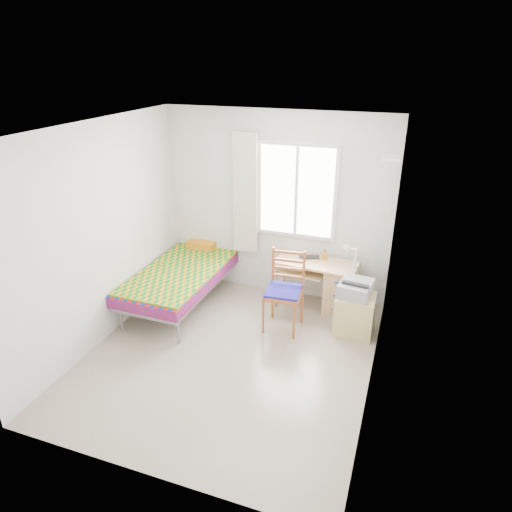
{
  "coord_description": "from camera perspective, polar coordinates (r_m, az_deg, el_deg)",
  "views": [
    {
      "loc": [
        1.76,
        -4.04,
        3.26
      ],
      "look_at": [
        0.14,
        0.55,
        1.07
      ],
      "focal_mm": 32.0,
      "sensor_mm": 36.0,
      "label": 1
    }
  ],
  "objects": [
    {
      "name": "laptop",
      "position": [
        6.26,
        6.67,
        -0.26
      ],
      "size": [
        0.31,
        0.24,
        0.02
      ],
      "primitive_type": "imported",
      "rotation": [
        0.0,
        0.0,
        0.23
      ],
      "color": "black",
      "rests_on": "desk"
    },
    {
      "name": "wall_right",
      "position": [
        4.49,
        15.46,
        -2.62
      ],
      "size": [
        0.0,
        3.5,
        3.5
      ],
      "primitive_type": "plane",
      "rotation": [
        1.57,
        0.0,
        -1.57
      ],
      "color": "silver",
      "rests_on": "ground"
    },
    {
      "name": "book",
      "position": [
        6.27,
        6.18,
        -1.14
      ],
      "size": [
        0.15,
        0.2,
        0.01
      ],
      "primitive_type": "imported",
      "rotation": [
        0.0,
        0.0,
        -0.1
      ],
      "color": "gray",
      "rests_on": "desk"
    },
    {
      "name": "task_lamp",
      "position": [
        5.94,
        11.7,
        0.32
      ],
      "size": [
        0.21,
        0.31,
        0.37
      ],
      "rotation": [
        0.0,
        0.0,
        -0.36
      ],
      "color": "white",
      "rests_on": "desk"
    },
    {
      "name": "floor",
      "position": [
        5.48,
        -3.34,
        -12.36
      ],
      "size": [
        3.5,
        3.5,
        0.0
      ],
      "primitive_type": "plane",
      "color": "#BCAD93",
      "rests_on": "ground"
    },
    {
      "name": "cabinet",
      "position": [
        5.88,
        12.17,
        -7.14
      ],
      "size": [
        0.49,
        0.43,
        0.52
      ],
      "rotation": [
        0.0,
        0.0,
        0.02
      ],
      "color": "tan",
      "rests_on": "floor"
    },
    {
      "name": "bed",
      "position": [
        6.48,
        -8.71,
        -1.82
      ],
      "size": [
        1.04,
        2.15,
        0.92
      ],
      "rotation": [
        0.0,
        0.0,
        -0.02
      ],
      "color": "gray",
      "rests_on": "floor"
    },
    {
      "name": "desk",
      "position": [
        6.27,
        9.94,
        -3.63
      ],
      "size": [
        1.12,
        0.58,
        0.68
      ],
      "rotation": [
        0.0,
        0.0,
        -0.08
      ],
      "color": "tan",
      "rests_on": "floor"
    },
    {
      "name": "window",
      "position": [
        6.19,
        5.11,
        8.06
      ],
      "size": [
        1.1,
        0.04,
        1.3
      ],
      "color": "white",
      "rests_on": "wall_back"
    },
    {
      "name": "wall_left",
      "position": [
        5.61,
        -18.97,
        2.37
      ],
      "size": [
        0.0,
        3.5,
        3.5
      ],
      "primitive_type": "plane",
      "rotation": [
        1.57,
        0.0,
        1.57
      ],
      "color": "silver",
      "rests_on": "ground"
    },
    {
      "name": "pen_cup",
      "position": [
        6.27,
        8.56,
        -0.02
      ],
      "size": [
        0.07,
        0.07,
        0.08
      ],
      "primitive_type": "cylinder",
      "rotation": [
        0.0,
        0.0,
        0.05
      ],
      "color": "orange",
      "rests_on": "desk"
    },
    {
      "name": "curtain",
      "position": [
        6.38,
        -1.35,
        7.71
      ],
      "size": [
        0.35,
        0.05,
        1.7
      ],
      "primitive_type": "cube",
      "color": "beige",
      "rests_on": "wall_back"
    },
    {
      "name": "wall_back",
      "position": [
        6.36,
        2.45,
        6.22
      ],
      "size": [
        3.2,
        0.0,
        3.2
      ],
      "primitive_type": "plane",
      "rotation": [
        1.57,
        0.0,
        0.0
      ],
      "color": "silver",
      "rests_on": "ground"
    },
    {
      "name": "ceiling",
      "position": [
        4.45,
        -4.17,
        15.62
      ],
      "size": [
        3.5,
        3.5,
        0.0
      ],
      "primitive_type": "plane",
      "rotation": [
        3.14,
        0.0,
        0.0
      ],
      "color": "white",
      "rests_on": "wall_back"
    },
    {
      "name": "floating_shelf",
      "position": [
        5.56,
        16.64,
        11.69
      ],
      "size": [
        0.2,
        0.32,
        0.03
      ],
      "primitive_type": "cube",
      "color": "white",
      "rests_on": "wall_right"
    },
    {
      "name": "printer",
      "position": [
        5.74,
        12.36,
        -3.94
      ],
      "size": [
        0.42,
        0.47,
        0.18
      ],
      "rotation": [
        0.0,
        0.0,
        -0.13
      ],
      "color": "#9C9FA3",
      "rests_on": "cabinet"
    },
    {
      "name": "chair",
      "position": [
        5.73,
        3.67,
        -3.81
      ],
      "size": [
        0.48,
        0.48,
        1.03
      ],
      "rotation": [
        0.0,
        0.0,
        0.08
      ],
      "color": "#A44D1F",
      "rests_on": "floor"
    }
  ]
}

